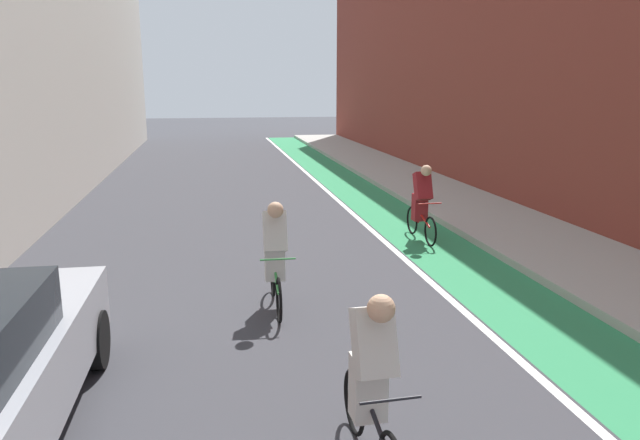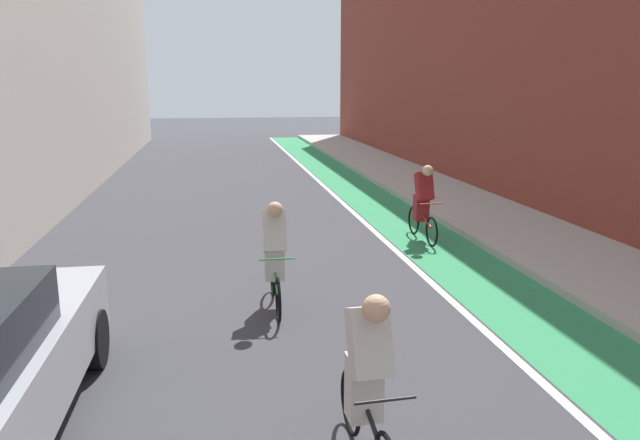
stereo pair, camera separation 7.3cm
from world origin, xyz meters
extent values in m
plane|color=#38383D|center=(0.00, 17.59, 0.00)|extent=(95.02, 95.02, 0.00)
cube|color=#2D8451|center=(3.42, 19.59, 0.00)|extent=(1.60, 43.19, 0.00)
cube|color=white|center=(2.52, 19.59, 0.00)|extent=(0.12, 43.19, 0.00)
cube|color=#A8A59E|center=(5.54, 19.59, 0.07)|extent=(2.64, 43.19, 0.14)
cube|color=brown|center=(8.06, 21.59, 4.81)|extent=(2.40, 39.19, 9.61)
cylinder|color=black|center=(-2.30, 11.02, 0.33)|extent=(0.23, 0.66, 0.66)
torus|color=black|center=(0.26, 9.22, 0.30)|extent=(0.06, 0.60, 0.60)
cylinder|color=black|center=(0.28, 8.70, 0.52)|extent=(0.08, 0.96, 0.33)
cylinder|color=black|center=(0.28, 8.88, 0.60)|extent=(0.04, 0.12, 0.55)
cylinder|color=black|center=(0.30, 8.25, 0.85)|extent=(0.48, 0.04, 0.02)
cube|color=beige|center=(0.28, 8.80, 0.67)|extent=(0.29, 0.25, 0.56)
cube|color=beige|center=(0.29, 8.67, 1.13)|extent=(0.34, 0.41, 0.60)
sphere|color=tan|center=(0.29, 8.52, 1.47)|extent=(0.22, 0.22, 0.22)
torus|color=black|center=(-0.10, 11.98, 0.31)|extent=(0.06, 0.62, 0.62)
torus|color=black|center=(-0.08, 13.03, 0.31)|extent=(0.06, 0.62, 0.62)
cylinder|color=#338C3F|center=(-0.09, 12.51, 0.53)|extent=(0.07, 0.96, 0.33)
cylinder|color=#338C3F|center=(-0.09, 12.69, 0.61)|extent=(0.04, 0.12, 0.55)
cylinder|color=#338C3F|center=(-0.10, 12.06, 0.86)|extent=(0.48, 0.04, 0.02)
cube|color=beige|center=(-0.09, 12.61, 0.68)|extent=(0.29, 0.25, 0.56)
cube|color=beige|center=(-0.09, 12.48, 1.14)|extent=(0.33, 0.41, 0.60)
sphere|color=tan|center=(-0.09, 12.33, 1.48)|extent=(0.22, 0.22, 0.22)
torus|color=black|center=(3.30, 15.34, 0.30)|extent=(0.05, 0.60, 0.60)
torus|color=black|center=(3.28, 16.39, 0.30)|extent=(0.05, 0.60, 0.60)
cylinder|color=red|center=(3.29, 15.86, 0.52)|extent=(0.06, 0.96, 0.33)
cylinder|color=red|center=(3.29, 16.05, 0.60)|extent=(0.04, 0.12, 0.55)
cylinder|color=red|center=(3.30, 15.42, 0.85)|extent=(0.48, 0.03, 0.02)
cube|color=maroon|center=(3.29, 15.97, 0.67)|extent=(0.28, 0.25, 0.56)
cube|color=maroon|center=(3.29, 15.84, 1.13)|extent=(0.33, 0.40, 0.60)
sphere|color=tan|center=(3.29, 15.68, 1.47)|extent=(0.22, 0.22, 0.22)
camera|label=1|loc=(-0.95, 4.36, 3.13)|focal=33.79mm
camera|label=2|loc=(-0.87, 4.35, 3.13)|focal=33.79mm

